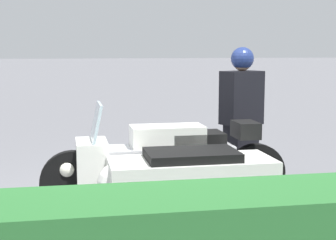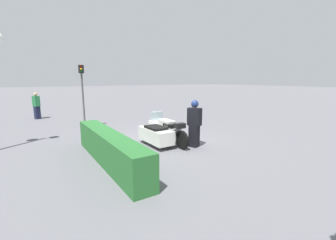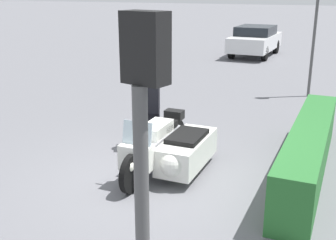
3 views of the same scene
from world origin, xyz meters
name	(u,v)px [view 1 (image 1 of 3)]	position (x,y,z in m)	size (l,w,h in m)	color
ground_plane	(134,215)	(0.00, 0.00, 0.00)	(160.00, 160.00, 0.00)	slate
police_motorcycle	(171,173)	(-0.37, 0.15, 0.47)	(2.70, 1.17, 1.16)	black
officer_rider	(241,115)	(-1.40, -0.74, 0.92)	(0.55, 0.44, 1.74)	black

